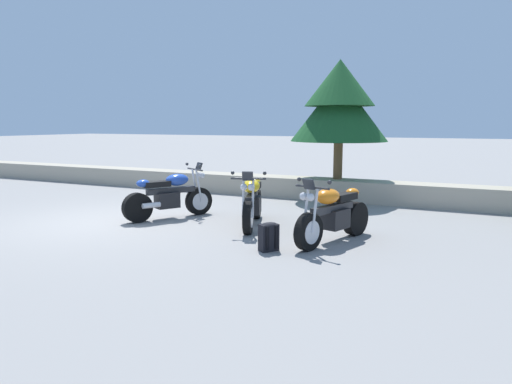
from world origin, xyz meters
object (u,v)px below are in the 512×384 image
at_px(motorcycle_yellow_centre, 252,202).
at_px(motorcycle_orange_far_right, 333,215).
at_px(pine_tree_far_left, 339,102).
at_px(motorcycle_blue_near_left, 170,196).
at_px(rider_backpack, 268,236).

relative_size(motorcycle_yellow_centre, motorcycle_orange_far_right, 0.99).
bearing_deg(pine_tree_far_left, motorcycle_blue_near_left, -122.51).
distance_m(motorcycle_yellow_centre, motorcycle_orange_far_right, 1.92).
height_order(motorcycle_blue_near_left, motorcycle_orange_far_right, same).
bearing_deg(motorcycle_blue_near_left, motorcycle_yellow_centre, 2.22).
bearing_deg(motorcycle_blue_near_left, rider_backpack, -26.40).
bearing_deg(motorcycle_orange_far_right, motorcycle_blue_near_left, 172.18).
bearing_deg(motorcycle_yellow_centre, motorcycle_blue_near_left, -177.78).
xyz_separation_m(rider_backpack, pine_tree_far_left, (-0.38, 5.52, 2.35)).
relative_size(motorcycle_blue_near_left, rider_backpack, 3.99).
distance_m(motorcycle_orange_far_right, pine_tree_far_left, 5.16).
distance_m(motorcycle_blue_near_left, rider_backpack, 3.32).
bearing_deg(rider_backpack, motorcycle_blue_near_left, 153.60).
height_order(motorcycle_blue_near_left, pine_tree_far_left, pine_tree_far_left).
bearing_deg(motorcycle_yellow_centre, pine_tree_far_left, 80.60).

